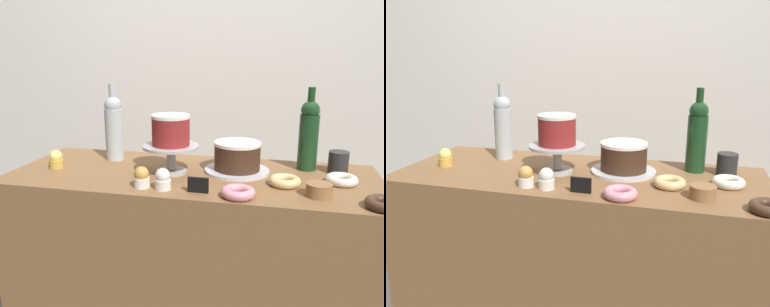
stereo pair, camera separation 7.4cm
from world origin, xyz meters
The scene contains 18 objects.
back_wall centered at (0.00, 0.85, 1.30)m, with size 6.00×0.05×2.60m.
display_counter centered at (0.00, 0.00, 0.46)m, with size 1.40×0.55×0.91m.
cake_stand_pedestal centered at (-0.08, -0.01, 0.99)m, with size 0.22×0.22×0.11m.
white_layer_cake centered at (-0.08, -0.01, 1.08)m, with size 0.15×0.15×0.12m.
silver_serving_platter centered at (0.17, 0.06, 0.92)m, with size 0.25×0.25×0.01m.
chocolate_round_cake centered at (0.17, 0.06, 0.98)m, with size 0.18×0.18×0.11m.
wine_bottle_green centered at (0.43, 0.16, 1.06)m, with size 0.08×0.08×0.33m.
wine_bottle_clear centered at (-0.37, 0.13, 1.06)m, with size 0.08×0.08×0.33m.
cupcake_vanilla centered at (-0.06, -0.19, 0.95)m, with size 0.06×0.06×0.07m.
cupcake_caramel centered at (-0.13, -0.19, 0.95)m, with size 0.06×0.06×0.07m.
cupcake_lemon centered at (-0.55, -0.05, 0.95)m, with size 0.06×0.06×0.07m.
donut_glazed centered at (0.35, -0.06, 0.93)m, with size 0.11×0.11×0.03m.
donut_pink centered at (0.20, -0.21, 0.93)m, with size 0.11×0.11×0.03m.
donut_sugar centered at (0.54, 0.00, 0.93)m, with size 0.11×0.11×0.03m.
donut_chocolate centered at (0.64, -0.21, 0.93)m, with size 0.11×0.11×0.03m.
cookie_stack centered at (0.46, -0.15, 0.94)m, with size 0.08×0.08×0.04m.
price_sign_chalkboard centered at (0.07, -0.20, 0.94)m, with size 0.07×0.01×0.05m.
coffee_cup_ceramic centered at (0.55, 0.14, 0.96)m, with size 0.08×0.08×0.08m.
Camera 1 is at (0.33, -1.41, 1.37)m, focal length 36.89 mm.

